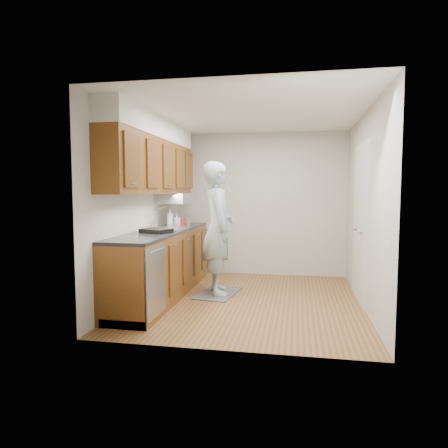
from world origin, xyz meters
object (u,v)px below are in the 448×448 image
(person, at_px, (218,219))
(soap_bottle_a, at_px, (170,217))
(soap_bottle_b, at_px, (177,220))
(dish_rack, at_px, (156,231))
(soda_can, at_px, (183,223))
(steel_can, at_px, (188,222))

(person, relative_size, soap_bottle_a, 7.71)
(person, distance_m, soap_bottle_a, 0.92)
(soap_bottle_b, height_order, dish_rack, soap_bottle_b)
(person, relative_size, dish_rack, 6.10)
(soap_bottle_b, bearing_deg, soda_can, -47.46)
(steel_can, bearing_deg, soap_bottle_a, -168.87)
(soap_bottle_a, bearing_deg, dish_rack, -82.24)
(person, height_order, soap_bottle_a, person)
(steel_can, bearing_deg, dish_rack, -97.28)
(soda_can, distance_m, dish_rack, 0.90)
(person, relative_size, steel_can, 19.20)
(steel_can, distance_m, dish_rack, 1.07)
(soap_bottle_a, xyz_separation_m, dish_rack, (0.14, -1.00, -0.11))
(soap_bottle_b, relative_size, soda_can, 1.45)
(person, bearing_deg, soap_bottle_b, 41.48)
(person, xyz_separation_m, steel_can, (-0.57, 0.44, -0.09))
(soap_bottle_a, height_order, soda_can, soap_bottle_a)
(soap_bottle_a, distance_m, steel_can, 0.29)
(soda_can, relative_size, steel_can, 1.20)
(soap_bottle_b, xyz_separation_m, steel_can, (0.17, 0.02, -0.04))
(soap_bottle_a, xyz_separation_m, soda_can, (0.23, -0.11, -0.07))
(dish_rack, bearing_deg, person, 62.09)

